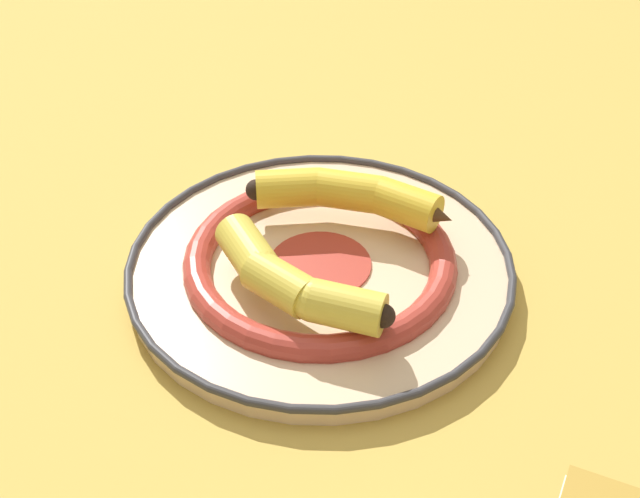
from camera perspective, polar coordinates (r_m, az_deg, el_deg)
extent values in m
plane|color=gold|center=(0.89, -1.50, -1.18)|extent=(2.80, 2.80, 0.00)
cylinder|color=beige|center=(0.87, 0.00, -1.49)|extent=(0.37, 0.37, 0.02)
torus|color=#AD382D|center=(0.86, 0.00, -0.79)|extent=(0.26, 0.26, 0.03)
cylinder|color=#AD382D|center=(0.86, 0.00, -0.97)|extent=(0.10, 0.10, 0.00)
torus|color=#333338|center=(0.86, 0.00, -0.93)|extent=(0.38, 0.38, 0.01)
cylinder|color=gold|center=(0.82, -4.71, -0.02)|extent=(0.07, 0.07, 0.04)
cylinder|color=gold|center=(0.78, -2.19, -2.27)|extent=(0.07, 0.07, 0.04)
cylinder|color=gold|center=(0.76, 1.79, -3.79)|extent=(0.07, 0.05, 0.04)
sphere|color=gold|center=(0.80, -3.84, -1.29)|extent=(0.04, 0.04, 0.04)
sphere|color=gold|center=(0.77, -0.46, -3.29)|extent=(0.04, 0.04, 0.04)
cone|color=#472D19|center=(0.85, -5.53, 1.18)|extent=(0.04, 0.04, 0.03)
sphere|color=black|center=(0.75, 4.07, -4.29)|extent=(0.02, 0.02, 0.02)
cylinder|color=gold|center=(0.88, 5.60, 2.84)|extent=(0.07, 0.06, 0.04)
cylinder|color=gold|center=(0.89, 1.83, 3.75)|extent=(0.07, 0.05, 0.04)
cylinder|color=gold|center=(0.90, -2.11, 3.91)|extent=(0.07, 0.05, 0.04)
sphere|color=gold|center=(0.89, 3.81, 3.47)|extent=(0.04, 0.04, 0.04)
sphere|color=gold|center=(0.90, -0.12, 4.01)|extent=(0.04, 0.04, 0.04)
cone|color=#472D19|center=(0.87, 7.43, 2.18)|extent=(0.04, 0.04, 0.03)
sphere|color=black|center=(0.90, -4.11, 3.80)|extent=(0.02, 0.02, 0.02)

